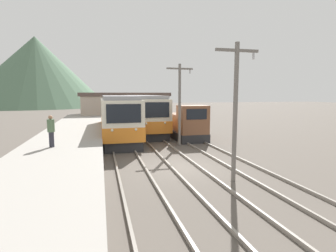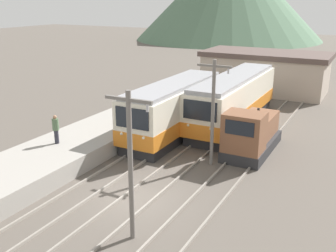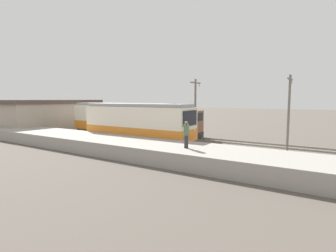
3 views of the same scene
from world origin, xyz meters
TOP-DOWN VIEW (x-y plane):
  - ground_plane at (0.00, 0.00)m, footprint 200.00×200.00m
  - platform_left at (-6.25, 0.00)m, footprint 4.50×54.00m
  - track_left at (-2.60, 0.00)m, footprint 1.54×60.00m
  - track_center at (0.20, 0.00)m, footprint 1.54×60.00m
  - track_right at (3.20, 0.00)m, footprint 1.54×60.00m
  - commuter_train_left at (-2.60, 9.37)m, footprint 2.84×10.98m
  - commuter_train_center at (0.20, 13.83)m, footprint 2.84×13.14m
  - shunting_locomotive at (3.20, 8.55)m, footprint 2.40×5.79m
  - catenary_mast_near at (1.71, -2.75)m, footprint 2.00×0.20m
  - catenary_mast_mid at (1.71, 5.67)m, footprint 2.00×0.20m
  - person_on_platform at (-6.68, 1.99)m, footprint 0.38×0.38m
  - station_building at (-0.62, 26.00)m, footprint 12.60×6.30m
  - mountain_backdrop at (-22.98, 76.64)m, footprint 43.11×43.11m

SIDE VIEW (x-z plane):
  - ground_plane at x=0.00m, z-range 0.00..0.00m
  - track_left at x=-2.60m, z-range 0.00..0.14m
  - track_center at x=0.20m, z-range 0.00..0.14m
  - track_right at x=3.20m, z-range 0.00..0.14m
  - platform_left at x=-6.25m, z-range 0.00..1.05m
  - shunting_locomotive at x=3.20m, z-range -0.29..2.71m
  - commuter_train_center at x=0.20m, z-range -0.14..3.63m
  - commuter_train_left at x=-2.60m, z-range -0.14..3.64m
  - person_on_platform at x=-6.68m, z-range 1.13..2.86m
  - station_building at x=-0.62m, z-range 0.02..4.13m
  - catenary_mast_near at x=1.71m, z-range 0.31..6.44m
  - catenary_mast_mid at x=1.71m, z-range 0.31..6.44m
  - mountain_backdrop at x=-22.98m, z-range 0.00..21.40m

